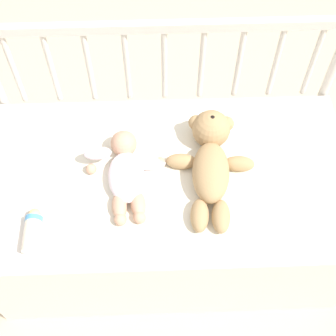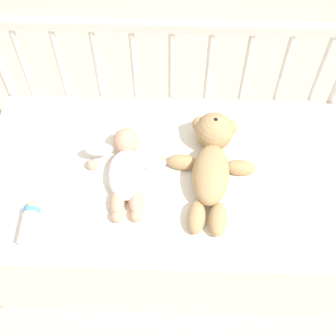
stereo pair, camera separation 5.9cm
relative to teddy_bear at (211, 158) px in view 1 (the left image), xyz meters
The scene contains 7 objects.
ground_plane 0.57m from the teddy_bear, 168.05° to the right, with size 12.00×12.00×0.00m, color #C6B293.
crib_mattress 0.34m from the teddy_bear, 168.05° to the right, with size 1.33×0.71×0.50m.
crib_rail 0.38m from the teddy_bear, 113.86° to the left, with size 1.33×0.04×0.86m.
blanket 0.15m from the teddy_bear, 156.22° to the right, with size 0.80×0.56×0.01m.
teddy_bear is the anchor object (origin of this frame).
baby 0.30m from the teddy_bear, behind, with size 0.29×0.36×0.10m.
baby_bottle 0.65m from the teddy_bear, 157.90° to the right, with size 0.06×0.15×0.06m.
Camera 1 is at (-0.03, -0.89, 1.92)m, focal length 50.00 mm.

